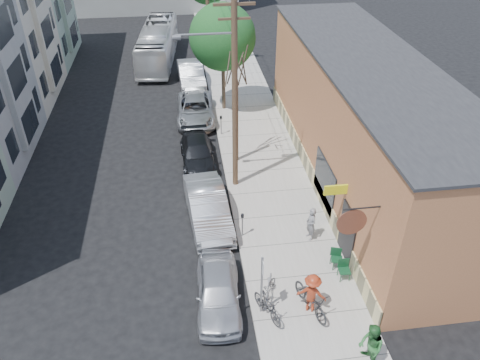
{
  "coord_description": "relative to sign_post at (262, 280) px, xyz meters",
  "views": [
    {
      "loc": [
        -0.01,
        -15.16,
        14.47
      ],
      "look_at": [
        2.48,
        3.32,
        1.5
      ],
      "focal_mm": 35.0,
      "sensor_mm": 36.0,
      "label": 1
    }
  ],
  "objects": [
    {
      "name": "car_0",
      "position": [
        -1.55,
        0.7,
        -1.12
      ],
      "size": [
        1.9,
        4.25,
        1.42
      ],
      "primitive_type": "imported",
      "rotation": [
        0.0,
        0.0,
        -0.06
      ],
      "color": "#B7B8BF",
      "rests_on": "ground"
    },
    {
      "name": "utility_pole_near",
      "position": [
        0.04,
        8.52,
        3.58
      ],
      "size": [
        3.57,
        0.28,
        10.0
      ],
      "color": "#503A28",
      "rests_on": "sidewalk"
    },
    {
      "name": "utility_pole_far",
      "position": [
        0.1,
        25.22,
        3.51
      ],
      "size": [
        1.8,
        0.28,
        10.0
      ],
      "color": "#503A28",
      "rests_on": "sidewalk"
    },
    {
      "name": "cyclist",
      "position": [
        1.89,
        -0.15,
        -0.81
      ],
      "size": [
        1.29,
        1.04,
        1.74
      ],
      "primitive_type": "imported",
      "rotation": [
        0.0,
        0.0,
        2.73
      ],
      "color": "#992F16",
      "rests_on": "sidewalk"
    },
    {
      "name": "car_3",
      "position": [
        -1.55,
        16.39,
        -1.11
      ],
      "size": [
        2.53,
        5.26,
        1.44
      ],
      "primitive_type": "imported",
      "rotation": [
        0.0,
        0.0,
        -0.03
      ],
      "color": "#989B9F",
      "rests_on": "ground"
    },
    {
      "name": "parking_meter_near",
      "position": [
        -0.1,
        4.38,
        -0.85
      ],
      "size": [
        0.14,
        0.14,
        1.24
      ],
      "color": "slate",
      "rests_on": "sidewalk"
    },
    {
      "name": "tree_bare",
      "position": [
        0.45,
        10.85,
        0.74
      ],
      "size": [
        0.24,
        0.24,
        4.85
      ],
      "color": "#44392C",
      "rests_on": "sidewalk"
    },
    {
      "name": "cyclist_bike",
      "position": [
        1.89,
        -0.15,
        -1.12
      ],
      "size": [
        1.38,
        2.26,
        1.12
      ],
      "primitive_type": "imported",
      "rotation": [
        0.0,
        0.0,
        0.32
      ],
      "color": "black",
      "rests_on": "sidewalk"
    },
    {
      "name": "patio_chair_a",
      "position": [
        3.65,
        1.22,
        -1.24
      ],
      "size": [
        0.53,
        0.53,
        0.88
      ],
      "primitive_type": null,
      "rotation": [
        0.0,
        0.0,
        -0.06
      ],
      "color": "#113F22",
      "rests_on": "sidewalk"
    },
    {
      "name": "patio_chair_b",
      "position": [
        3.55,
        1.89,
        -1.24
      ],
      "size": [
        0.63,
        0.63,
        0.88
      ],
      "primitive_type": null,
      "rotation": [
        0.0,
        0.0,
        -0.31
      ],
      "color": "#113F22",
      "rests_on": "sidewalk"
    },
    {
      "name": "car_4",
      "position": [
        -1.55,
        22.07,
        -0.98
      ],
      "size": [
        2.07,
        5.25,
        1.7
      ],
      "primitive_type": "imported",
      "rotation": [
        0.0,
        0.0,
        0.05
      ],
      "color": "#AAADB2",
      "rests_on": "ground"
    },
    {
      "name": "cafe_building",
      "position": [
        6.64,
        8.55,
        1.47
      ],
      "size": [
        6.6,
        20.2,
        6.61
      ],
      "color": "#AC6840",
      "rests_on": "ground"
    },
    {
      "name": "tree_leafy_mid",
      "position": [
        0.45,
        17.61,
        3.22
      ],
      "size": [
        4.23,
        4.23,
        7.03
      ],
      "color": "#44392C",
      "rests_on": "sidewalk"
    },
    {
      "name": "sign_post",
      "position": [
        0.0,
        0.0,
        0.0
      ],
      "size": [
        0.07,
        0.45,
        2.8
      ],
      "color": "slate",
      "rests_on": "sidewalk"
    },
    {
      "name": "sidewalk",
      "position": [
        1.9,
        14.56,
        -1.76
      ],
      "size": [
        4.5,
        58.0,
        0.15
      ],
      "primitive_type": "cube",
      "color": "#ABA69E",
      "rests_on": "ground"
    },
    {
      "name": "ground",
      "position": [
        -2.35,
        3.56,
        -1.83
      ],
      "size": [
        120.0,
        120.0,
        0.0
      ],
      "primitive_type": "plane",
      "color": "black"
    },
    {
      "name": "patron_grey",
      "position": [
        2.91,
        3.8,
        -0.86
      ],
      "size": [
        0.52,
        0.67,
        1.64
      ],
      "primitive_type": "imported",
      "rotation": [
        0.0,
        0.0,
        -1.34
      ],
      "color": "gray",
      "rests_on": "sidewalk"
    },
    {
      "name": "patron_green",
      "position": [
        3.21,
        -2.72,
        -0.73
      ],
      "size": [
        0.77,
        0.96,
        1.9
      ],
      "primitive_type": "imported",
      "rotation": [
        0.0,
        0.0,
        -1.62
      ],
      "color": "#28652D",
      "rests_on": "sidewalk"
    },
    {
      "name": "bus",
      "position": [
        -4.05,
        27.64,
        -0.36
      ],
      "size": [
        3.49,
        10.79,
        2.95
      ],
      "primitive_type": "imported",
      "rotation": [
        0.0,
        0.0,
        -0.1
      ],
      "color": "white",
      "rests_on": "ground"
    },
    {
      "name": "parked_bike_b",
      "position": [
        0.46,
        0.78,
        -1.27
      ],
      "size": [
        1.0,
        1.66,
        0.82
      ],
      "primitive_type": "imported",
      "rotation": [
        0.0,
        0.0,
        -0.31
      ],
      "color": "slate",
      "rests_on": "sidewalk"
    },
    {
      "name": "car_1",
      "position": [
        -1.55,
        5.8,
        -1.0
      ],
      "size": [
        2.2,
        5.17,
        1.66
      ],
      "primitive_type": "imported",
      "rotation": [
        0.0,
        0.0,
        0.09
      ],
      "color": "#B5B8BE",
      "rests_on": "ground"
    },
    {
      "name": "car_2",
      "position": [
        -1.74,
        11.06,
        -1.18
      ],
      "size": [
        1.97,
        4.53,
        1.3
      ],
      "primitive_type": "imported",
      "rotation": [
        0.0,
        0.0,
        0.03
      ],
      "color": "black",
      "rests_on": "ground"
    },
    {
      "name": "parking_meter_far",
      "position": [
        -0.1,
        13.95,
        -0.85
      ],
      "size": [
        0.14,
        0.14,
        1.24
      ],
      "color": "slate",
      "rests_on": "sidewalk"
    },
    {
      "name": "parked_bike_a",
      "position": [
        0.2,
        -0.24,
        -1.16
      ],
      "size": [
        1.17,
        1.79,
        1.05
      ],
      "primitive_type": "imported",
      "rotation": [
        0.0,
        0.0,
        0.43
      ],
      "color": "black",
      "rests_on": "sidewalk"
    }
  ]
}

